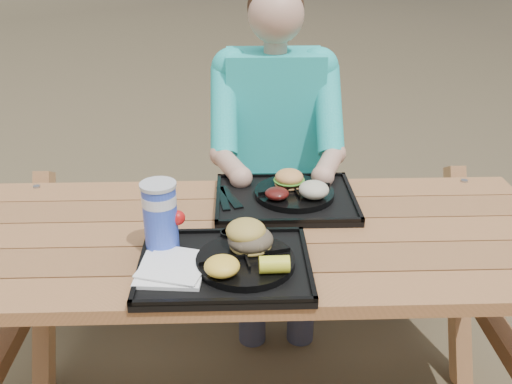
{
  "coord_description": "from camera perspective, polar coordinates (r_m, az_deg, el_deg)",
  "views": [
    {
      "loc": [
        -0.05,
        -1.48,
        1.58
      ],
      "look_at": [
        0.0,
        0.0,
        0.88
      ],
      "focal_mm": 40.0,
      "sensor_mm": 36.0,
      "label": 1
    }
  ],
  "objects": [
    {
      "name": "picnic_table",
      "position": [
        1.91,
        -0.0,
        -13.82
      ],
      "size": [
        1.8,
        1.49,
        0.75
      ],
      "primitive_type": null,
      "color": "#999999",
      "rests_on": "ground"
    },
    {
      "name": "tray_near",
      "position": [
        1.52,
        -3.16,
        -7.5
      ],
      "size": [
        0.45,
        0.35,
        0.02
      ],
      "primitive_type": "cube",
      "color": "black",
      "rests_on": "picnic_table"
    },
    {
      "name": "tray_far",
      "position": [
        1.86,
        2.95,
        -0.82
      ],
      "size": [
        0.45,
        0.35,
        0.02
      ],
      "primitive_type": "cube",
      "color": "black",
      "rests_on": "picnic_table"
    },
    {
      "name": "plate_near",
      "position": [
        1.5,
        -1.06,
        -6.94
      ],
      "size": [
        0.26,
        0.26,
        0.02
      ],
      "primitive_type": "cylinder",
      "color": "black",
      "rests_on": "tray_near"
    },
    {
      "name": "plate_far",
      "position": [
        1.87,
        3.85,
        -0.12
      ],
      "size": [
        0.26,
        0.26,
        0.02
      ],
      "primitive_type": "cylinder",
      "color": "black",
      "rests_on": "tray_far"
    },
    {
      "name": "napkin_stack",
      "position": [
        1.49,
        -8.47,
        -7.57
      ],
      "size": [
        0.18,
        0.18,
        0.02
      ],
      "primitive_type": "cube",
      "rotation": [
        0.0,
        0.0,
        -0.09
      ],
      "color": "white",
      "rests_on": "tray_near"
    },
    {
      "name": "soda_cup",
      "position": [
        1.55,
        -9.53,
        -2.57
      ],
      "size": [
        0.09,
        0.09,
        0.18
      ],
      "primitive_type": "cylinder",
      "color": "blue",
      "rests_on": "tray_near"
    },
    {
      "name": "condiment_bbq",
      "position": [
        1.61,
        -2.8,
        -4.37
      ],
      "size": [
        0.04,
        0.04,
        0.03
      ],
      "primitive_type": "cylinder",
      "color": "black",
      "rests_on": "tray_near"
    },
    {
      "name": "condiment_mustard",
      "position": [
        1.61,
        -0.85,
        -4.33
      ],
      "size": [
        0.05,
        0.05,
        0.03
      ],
      "primitive_type": "cylinder",
      "color": "yellow",
      "rests_on": "tray_near"
    },
    {
      "name": "sandwich",
      "position": [
        1.51,
        -0.56,
        -3.62
      ],
      "size": [
        0.11,
        0.11,
        0.12
      ],
      "primitive_type": null,
      "color": "gold",
      "rests_on": "plate_near"
    },
    {
      "name": "mac_cheese",
      "position": [
        1.42,
        -3.42,
        -7.41
      ],
      "size": [
        0.09,
        0.09,
        0.04
      ],
      "primitive_type": "ellipsoid",
      "color": "yellow",
      "rests_on": "plate_near"
    },
    {
      "name": "corn_cob",
      "position": [
        1.43,
        1.85,
        -7.25
      ],
      "size": [
        0.08,
        0.08,
        0.04
      ],
      "primitive_type": null,
      "rotation": [
        0.0,
        0.0,
        0.02
      ],
      "color": "#FBFA35",
      "rests_on": "plate_near"
    },
    {
      "name": "cutlery_far",
      "position": [
        1.85,
        -2.56,
        -0.5
      ],
      "size": [
        0.08,
        0.17,
        0.01
      ],
      "primitive_type": "cube",
      "rotation": [
        0.0,
        0.0,
        0.33
      ],
      "color": "black",
      "rests_on": "tray_far"
    },
    {
      "name": "burger",
      "position": [
        1.88,
        3.35,
        1.83
      ],
      "size": [
        0.1,
        0.1,
        0.09
      ],
      "primitive_type": null,
      "color": "#E39950",
      "rests_on": "plate_far"
    },
    {
      "name": "baked_beans",
      "position": [
        1.8,
        2.11,
        -0.16
      ],
      "size": [
        0.08,
        0.08,
        0.03
      ],
      "primitive_type": "ellipsoid",
      "color": "#4C120F",
      "rests_on": "plate_far"
    },
    {
      "name": "potato_salad",
      "position": [
        1.81,
        5.81,
        0.23
      ],
      "size": [
        0.1,
        0.1,
        0.05
      ],
      "primitive_type": "ellipsoid",
      "color": "beige",
      "rests_on": "plate_far"
    },
    {
      "name": "diner",
      "position": [
        2.39,
        1.79,
        2.2
      ],
      "size": [
        0.48,
        0.84,
        1.28
      ],
      "primitive_type": null,
      "color": "teal",
      "rests_on": "ground"
    }
  ]
}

